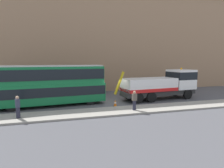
% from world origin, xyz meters
% --- Properties ---
extents(ground_plane, '(120.00, 120.00, 0.00)m').
position_xyz_m(ground_plane, '(0.00, 0.00, 0.00)').
color(ground_plane, '#4C4C51').
extents(near_kerb, '(60.00, 2.80, 0.15)m').
position_xyz_m(near_kerb, '(0.00, -4.20, 0.07)').
color(near_kerb, gray).
rests_on(near_kerb, ground_plane).
extents(building_facade, '(60.00, 1.50, 16.00)m').
position_xyz_m(building_facade, '(0.00, 8.12, 8.07)').
color(building_facade, '#9E7A5B').
rests_on(building_facade, ground_plane).
extents(recovery_tow_truck, '(10.23, 3.50, 3.67)m').
position_xyz_m(recovery_tow_truck, '(6.05, -0.15, 1.76)').
color(recovery_tow_truck, '#2D2D2D').
rests_on(recovery_tow_truck, ground_plane).
extents(double_decker_bus, '(11.19, 3.62, 4.06)m').
position_xyz_m(double_decker_bus, '(-6.56, -0.20, 2.23)').
color(double_decker_bus, '#146B38').
rests_on(double_decker_bus, ground_plane).
extents(pedestrian_onlooker, '(0.41, 0.47, 1.71)m').
position_xyz_m(pedestrian_onlooker, '(-8.72, -4.43, 0.99)').
color(pedestrian_onlooker, '#232333').
rests_on(pedestrian_onlooker, near_kerb).
extents(pedestrian_bystander, '(0.44, 0.35, 1.71)m').
position_xyz_m(pedestrian_bystander, '(0.74, -4.59, 0.99)').
color(pedestrian_bystander, '#232333').
rests_on(pedestrian_bystander, near_kerb).
extents(traffic_cone_near_bus, '(0.36, 0.36, 0.72)m').
position_xyz_m(traffic_cone_near_bus, '(-0.35, -2.30, 0.34)').
color(traffic_cone_near_bus, orange).
rests_on(traffic_cone_near_bus, ground_plane).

